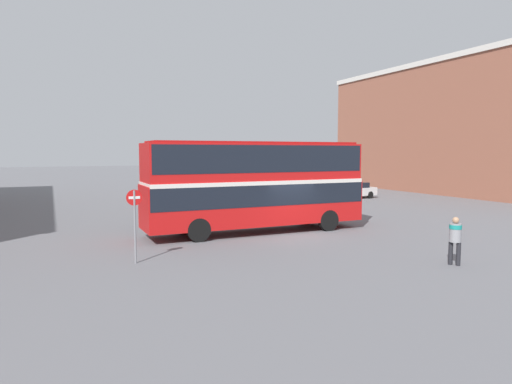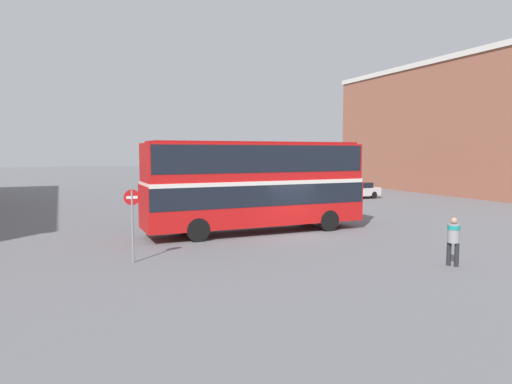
{
  "view_description": "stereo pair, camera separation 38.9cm",
  "coord_description": "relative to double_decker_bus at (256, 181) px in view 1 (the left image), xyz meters",
  "views": [
    {
      "loc": [
        -10.86,
        -19.57,
        4.11
      ],
      "look_at": [
        -1.38,
        1.47,
        2.08
      ],
      "focal_mm": 32.0,
      "sensor_mm": 36.0,
      "label": 1
    },
    {
      "loc": [
        -10.5,
        -19.72,
        4.11
      ],
      "look_at": [
        -1.38,
        1.47,
        2.08
      ],
      "focal_mm": 32.0,
      "sensor_mm": 36.0,
      "label": 2
    }
  ],
  "objects": [
    {
      "name": "no_entry_sign",
      "position": [
        -6.73,
        -4.07,
        -0.86
      ],
      "size": [
        0.58,
        0.08,
        2.74
      ],
      "color": "gray",
      "rests_on": "ground_plane"
    },
    {
      "name": "parked_car_kerb_near",
      "position": [
        -0.21,
        13.8,
        -1.85
      ],
      "size": [
        4.35,
        2.64,
        1.6
      ],
      "rotation": [
        0.0,
        0.0,
        0.2
      ],
      "color": "maroon",
      "rests_on": "ground_plane"
    },
    {
      "name": "pedestrian_foreground",
      "position": [
        3.81,
        -9.14,
        -1.58
      ],
      "size": [
        0.59,
        0.59,
        1.77
      ],
      "rotation": [
        0.0,
        0.0,
        3.66
      ],
      "color": "#232328",
      "rests_on": "ground_plane"
    },
    {
      "name": "parked_car_kerb_far",
      "position": [
        14.84,
        12.15,
        -1.93
      ],
      "size": [
        4.6,
        2.43,
        1.41
      ],
      "rotation": [
        0.0,
        0.0,
        3.28
      ],
      "color": "silver",
      "rests_on": "ground_plane"
    },
    {
      "name": "ground_plane",
      "position": [
        1.38,
        -1.47,
        -2.66
      ],
      "size": [
        240.0,
        240.0,
        0.0
      ],
      "primitive_type": "plane",
      "color": "slate"
    },
    {
      "name": "double_decker_bus",
      "position": [
        0.0,
        0.0,
        0.0
      ],
      "size": [
        11.39,
        2.64,
        4.62
      ],
      "rotation": [
        0.0,
        0.0,
        0.01
      ],
      "color": "red",
      "rests_on": "ground_plane"
    },
    {
      "name": "building_row_right",
      "position": [
        28.24,
        12.4,
        3.87
      ],
      "size": [
        8.68,
        31.52,
        13.03
      ],
      "color": "#935642",
      "rests_on": "ground_plane"
    }
  ]
}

